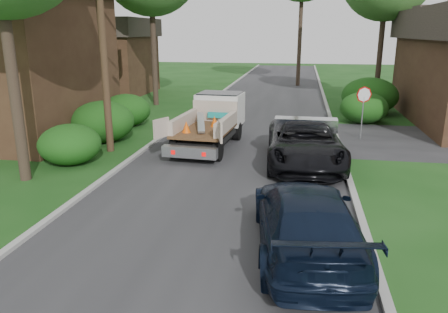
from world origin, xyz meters
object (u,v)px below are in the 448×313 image
utility_pole (102,24)px  flatbed_truck (214,118)px  house_left_far (103,55)px  navy_suv (306,219)px  stop_sign (363,102)px  black_pickup (305,143)px

utility_pole → flatbed_truck: utility_pole is taller
house_left_far → navy_suv: (16.10, -24.50, -2.26)m
stop_sign → utility_pole: (-10.68, -4.02, 3.40)m
utility_pole → black_pickup: (8.07, -0.48, -4.34)m
house_left_far → black_pickup: bearing=-47.4°
house_left_far → stop_sign: bearing=-34.8°
utility_pole → house_left_far: size_ratio=1.32×
stop_sign → navy_suv: 11.83m
stop_sign → navy_suv: stop_sign is taller
flatbed_truck → black_pickup: size_ratio=0.98×
stop_sign → house_left_far: size_ratio=0.33×
stop_sign → navy_suv: (-2.60, -11.50, -0.98)m
stop_sign → utility_pole: 11.91m
flatbed_truck → navy_suv: flatbed_truck is taller
stop_sign → navy_suv: size_ratio=0.45×
stop_sign → flatbed_truck: size_ratio=0.42×
house_left_far → utility_pole: bearing=-64.8°
flatbed_truck → black_pickup: 4.80m
house_left_far → black_pickup: 23.88m
flatbed_truck → navy_suv: (4.02, -9.61, -0.38)m
flatbed_truck → black_pickup: (4.01, -2.61, -0.34)m
utility_pole → flatbed_truck: bearing=27.7°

